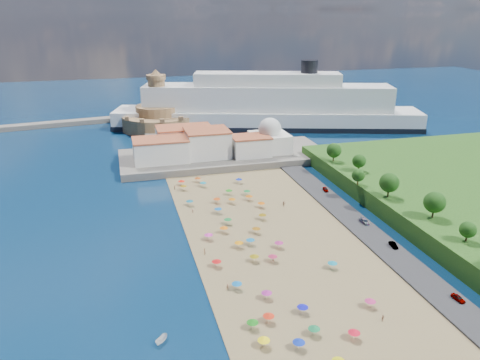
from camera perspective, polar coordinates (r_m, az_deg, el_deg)
name	(u,v)px	position (r m, az deg, el deg)	size (l,w,h in m)	color
ground	(249,235)	(138.22, 1.11, -6.72)	(700.00, 700.00, 0.00)	#071938
terrace	(225,156)	(205.72, -1.88, 2.89)	(90.00, 36.00, 3.00)	#59544C
jetty	(165,140)	(235.56, -9.10, 4.80)	(18.00, 70.00, 2.40)	#59544C
waterfront_buildings	(195,144)	(202.07, -5.56, 4.37)	(57.00, 29.00, 11.00)	silver
domed_building	(270,138)	(207.12, 3.63, 5.13)	(16.00, 16.00, 15.00)	silver
fortress	(158,117)	(263.31, -9.92, 7.60)	(40.00, 40.00, 32.40)	#A57B52
cruise_ship	(267,108)	(261.38, 3.30, 8.73)	(168.99, 72.76, 36.95)	black
beach_parasols	(250,242)	(129.42, 1.22, -7.63)	(32.33, 114.18, 2.20)	gray
beachgoers	(238,236)	(135.24, -0.19, -6.82)	(34.35, 99.24, 1.85)	tan
parked_cars	(373,228)	(144.62, 15.93, -5.69)	(2.16, 73.63, 1.26)	gray
hillside_trees	(411,195)	(148.11, 20.09, -1.72)	(12.88, 108.51, 7.97)	#382314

